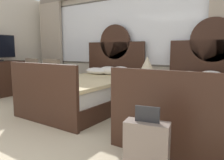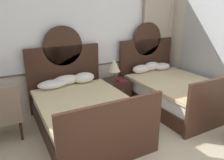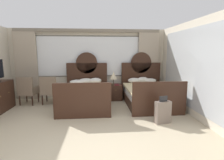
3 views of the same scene
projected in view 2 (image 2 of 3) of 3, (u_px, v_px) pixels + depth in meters
wall_back_window at (65, 43)px, 4.59m from camera, size 6.00×0.22×2.70m
bed_near_window at (83, 110)px, 3.92m from camera, size 1.57×2.23×1.80m
bed_near_mirror at (172, 90)px, 4.89m from camera, size 1.57×2.23×1.80m
nightstand_between_beds at (116, 92)px, 4.98m from camera, size 0.50×0.53×0.59m
table_lamp_on_nightstand at (114, 66)px, 4.75m from camera, size 0.27×0.27×0.49m
book_on_nightstand at (121, 80)px, 4.82m from camera, size 0.18×0.26×0.03m
armchair_by_window_left at (4, 111)px, 3.55m from camera, size 0.56×0.56×0.98m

